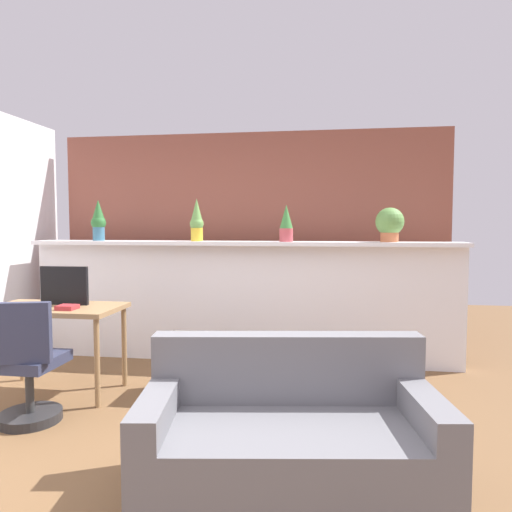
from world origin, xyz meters
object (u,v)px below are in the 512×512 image
(side_cube_shelf, at_px, (189,365))
(couch, at_px, (290,440))
(potted_plant_0, at_px, (98,220))
(potted_plant_1, at_px, (197,221))
(book_on_desk, at_px, (67,307))
(office_chair, at_px, (26,372))
(potted_plant_2, at_px, (286,223))
(desk, at_px, (55,316))
(potted_plant_3, at_px, (390,223))
(tv_monitor, at_px, (64,286))

(side_cube_shelf, xyz_separation_m, couch, (0.95, -1.31, 0.03))
(potted_plant_0, distance_m, couch, 3.42)
(potted_plant_1, xyz_separation_m, side_cube_shelf, (0.19, -0.97, -1.23))
(potted_plant_0, xyz_separation_m, book_on_desk, (0.34, -1.23, -0.72))
(side_cube_shelf, distance_m, couch, 1.62)
(office_chair, xyz_separation_m, side_cube_shelf, (0.98, 0.75, -0.14))
(office_chair, bearing_deg, potted_plant_2, 44.72)
(office_chair, bearing_deg, desk, 103.74)
(desk, distance_m, office_chair, 0.70)
(office_chair, bearing_deg, potted_plant_3, 32.91)
(potted_plant_1, distance_m, potted_plant_2, 0.94)
(desk, height_order, office_chair, office_chair)
(office_chair, bearing_deg, potted_plant_1, 65.56)
(office_chair, distance_m, book_on_desk, 0.62)
(potted_plant_3, distance_m, couch, 2.74)
(potted_plant_3, distance_m, office_chair, 3.44)
(potted_plant_0, relative_size, couch, 0.27)
(potted_plant_3, xyz_separation_m, book_on_desk, (-2.71, -1.28, -0.68))
(potted_plant_3, relative_size, book_on_desk, 2.29)
(office_chair, xyz_separation_m, couch, (1.93, -0.56, -0.11))
(potted_plant_3, bearing_deg, couch, -109.27)
(potted_plant_3, relative_size, office_chair, 0.38)
(potted_plant_0, bearing_deg, side_cube_shelf, -37.10)
(desk, distance_m, side_cube_shelf, 1.21)
(potted_plant_2, height_order, couch, potted_plant_2)
(potted_plant_3, bearing_deg, potted_plant_2, -176.00)
(potted_plant_1, bearing_deg, side_cube_shelf, -78.67)
(office_chair, bearing_deg, book_on_desk, 85.65)
(couch, bearing_deg, office_chair, 163.79)
(desk, bearing_deg, potted_plant_0, 97.93)
(office_chair, bearing_deg, side_cube_shelf, 37.60)
(desk, relative_size, book_on_desk, 7.38)
(potted_plant_1, relative_size, desk, 0.41)
(potted_plant_0, height_order, book_on_desk, potted_plant_0)
(tv_monitor, bearing_deg, side_cube_shelf, 2.57)
(potted_plant_2, distance_m, tv_monitor, 2.15)
(potted_plant_1, relative_size, book_on_desk, 2.99)
(potted_plant_2, height_order, office_chair, potted_plant_2)
(office_chair, relative_size, couch, 0.55)
(desk, xyz_separation_m, tv_monitor, (0.04, 0.08, 0.25))
(potted_plant_2, relative_size, tv_monitor, 0.88)
(potted_plant_0, relative_size, desk, 0.40)
(potted_plant_2, relative_size, potted_plant_3, 1.09)
(potted_plant_3, bearing_deg, tv_monitor, -159.44)
(potted_plant_1, relative_size, potted_plant_2, 1.19)
(office_chair, bearing_deg, couch, -16.21)
(potted_plant_1, bearing_deg, tv_monitor, -131.22)
(potted_plant_2, xyz_separation_m, office_chair, (-1.72, -1.70, -1.06))
(potted_plant_0, bearing_deg, potted_plant_3, 0.93)
(potted_plant_3, bearing_deg, side_cube_shelf, -149.93)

